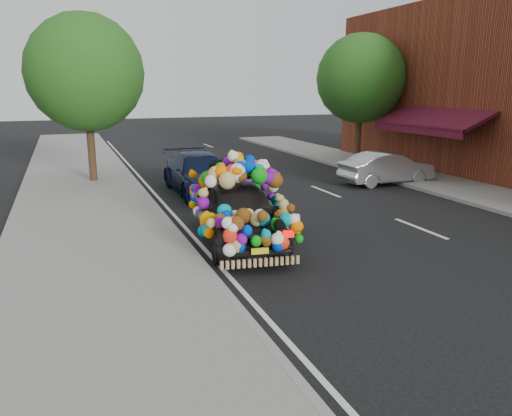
# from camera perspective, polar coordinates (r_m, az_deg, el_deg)

# --- Properties ---
(ground) EXTENTS (100.00, 100.00, 0.00)m
(ground) POSITION_cam_1_polar(r_m,az_deg,el_deg) (11.56, 4.19, -4.12)
(ground) COLOR black
(ground) RESTS_ON ground
(sidewalk) EXTENTS (4.00, 60.00, 0.12)m
(sidewalk) POSITION_cam_1_polar(r_m,az_deg,el_deg) (10.54, -17.62, -6.19)
(sidewalk) COLOR gray
(sidewalk) RESTS_ON ground
(kerb) EXTENTS (0.15, 60.00, 0.13)m
(kerb) POSITION_cam_1_polar(r_m,az_deg,el_deg) (10.79, -7.22, -5.13)
(kerb) COLOR gray
(kerb) RESTS_ON ground
(footpath_far) EXTENTS (3.00, 40.00, 0.12)m
(footpath_far) POSITION_cam_1_polar(r_m,az_deg,el_deg) (18.62, 23.50, 1.79)
(footpath_far) COLOR gray
(footpath_far) RESTS_ON ground
(lane_markings) EXTENTS (6.00, 50.00, 0.01)m
(lane_markings) POSITION_cam_1_polar(r_m,az_deg,el_deg) (13.44, 18.24, -2.22)
(lane_markings) COLOR silver
(lane_markings) RESTS_ON ground
(tree_near_sidewalk) EXTENTS (4.20, 4.20, 6.13)m
(tree_near_sidewalk) POSITION_cam_1_polar(r_m,az_deg,el_deg) (19.48, -18.91, 14.41)
(tree_near_sidewalk) COLOR #332114
(tree_near_sidewalk) RESTS_ON ground
(tree_far_b) EXTENTS (4.00, 4.00, 5.90)m
(tree_far_b) POSITION_cam_1_polar(r_m,az_deg,el_deg) (23.66, 11.88, 14.26)
(tree_far_b) COLOR #332114
(tree_far_b) RESTS_ON ground
(plush_art_car) EXTENTS (2.63, 4.57, 2.05)m
(plush_art_car) POSITION_cam_1_polar(r_m,az_deg,el_deg) (11.36, -1.91, 1.06)
(plush_art_car) COLOR black
(plush_art_car) RESTS_ON ground
(navy_sedan) EXTENTS (1.90, 4.62, 1.34)m
(navy_sedan) POSITION_cam_1_polar(r_m,az_deg,el_deg) (17.04, -6.40, 3.92)
(navy_sedan) COLOR black
(navy_sedan) RESTS_ON ground
(silver_hatchback) EXTENTS (3.63, 1.36, 1.19)m
(silver_hatchback) POSITION_cam_1_polar(r_m,az_deg,el_deg) (19.24, 14.74, 4.44)
(silver_hatchback) COLOR #A7AAAF
(silver_hatchback) RESTS_ON ground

